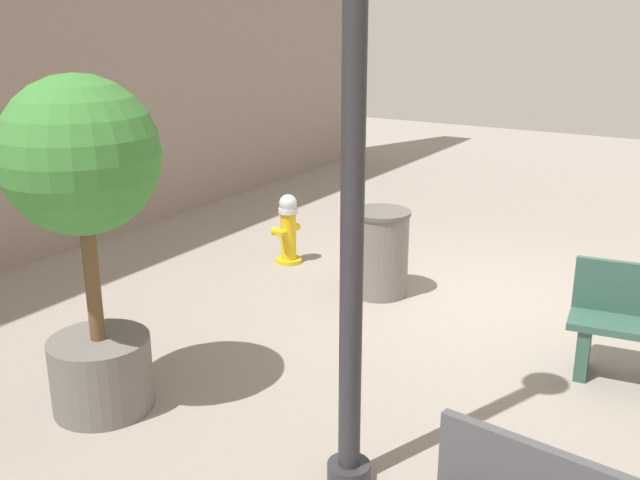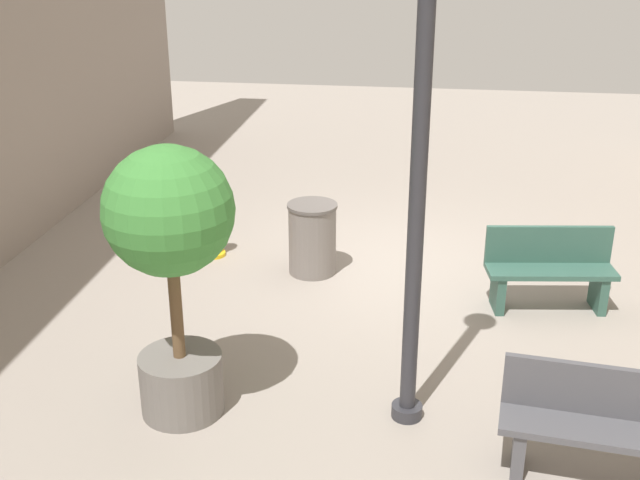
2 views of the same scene
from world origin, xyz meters
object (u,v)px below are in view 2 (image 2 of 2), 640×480
Objects in this scene: fire_hydrant at (212,226)px; planter_tree at (171,247)px; bench_near at (549,268)px; trash_bin at (312,238)px; street_lamp at (421,122)px; bench_far at (616,426)px.

fire_hydrant is 3.79m from planter_tree.
trash_bin is at bearing -11.39° from bench_near.
bench_near is 1.62× the size of trash_bin.
bench_near is 0.34× the size of street_lamp.
bench_near is 0.82× the size of bench_far.
planter_tree reaches higher than trash_bin.
planter_tree is at bearing 36.59° from bench_near.
planter_tree is (3.68, -0.44, 1.13)m from bench_far.
street_lamp is (-2.04, -0.19, 1.09)m from planter_tree.
street_lamp reaches higher than trash_bin.
bench_far is 1.99× the size of trash_bin.
planter_tree is (3.54, 2.63, 1.14)m from bench_near.
bench_far is 2.83m from street_lamp.
street_lamp is at bearing 58.36° from bench_near.
planter_tree is at bearing 5.28° from street_lamp.
street_lamp is at bearing -174.72° from planter_tree.
fire_hydrant is 5.90m from bench_far.
bench_near and bench_far have the same top height.
street_lamp reaches higher than planter_tree.
trash_bin is at bearing -102.51° from planter_tree.
fire_hydrant is at bearing -12.06° from bench_near.
bench_near is at bearing 168.61° from trash_bin.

